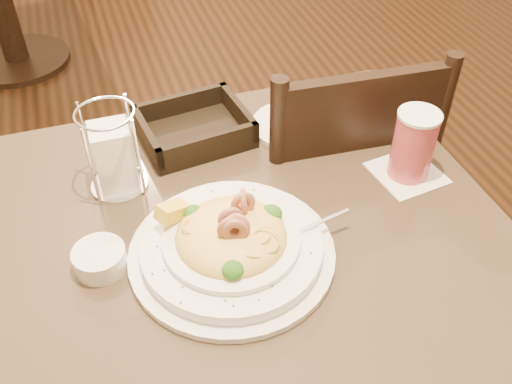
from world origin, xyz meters
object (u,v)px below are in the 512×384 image
object	(u,v)px
pasta_bowl	(231,243)
side_plate	(293,125)
dining_chair_near	(328,190)
napkin_caddy	(114,156)
butter_ramekin	(100,259)
bread_basket	(195,130)
drink_glass	(413,145)
main_table	(259,310)

from	to	relation	value
pasta_bowl	side_plate	size ratio (longest dim) A/B	2.15
dining_chair_near	napkin_caddy	size ratio (longest dim) A/B	5.30
butter_ramekin	bread_basket	bearing A→B (deg)	51.92
bread_basket	butter_ramekin	distance (m)	0.38
napkin_caddy	side_plate	size ratio (longest dim) A/B	0.96
drink_glass	side_plate	distance (m)	0.28
bread_basket	napkin_caddy	distance (m)	0.21
main_table	side_plate	world-z (taller)	side_plate
main_table	dining_chair_near	xyz separation A→B (m)	(0.29, 0.30, -0.01)
main_table	pasta_bowl	size ratio (longest dim) A/B	2.29
drink_glass	bread_basket	xyz separation A→B (m)	(-0.37, 0.25, -0.05)
drink_glass	butter_ramekin	size ratio (longest dim) A/B	1.63
pasta_bowl	butter_ramekin	size ratio (longest dim) A/B	4.43
main_table	pasta_bowl	xyz separation A→B (m)	(-0.06, -0.04, 0.27)
dining_chair_near	butter_ramekin	size ratio (longest dim) A/B	10.47
main_table	butter_ramekin	size ratio (longest dim) A/B	10.13
dining_chair_near	pasta_bowl	bearing A→B (deg)	47.66
dining_chair_near	bread_basket	size ratio (longest dim) A/B	3.84
bread_basket	side_plate	xyz separation A→B (m)	(0.21, -0.03, -0.02)
bread_basket	side_plate	size ratio (longest dim) A/B	1.33
napkin_caddy	butter_ramekin	distance (m)	0.21
pasta_bowl	butter_ramekin	world-z (taller)	pasta_bowl
drink_glass	napkin_caddy	xyz separation A→B (m)	(-0.55, 0.15, 0.00)
bread_basket	side_plate	distance (m)	0.22
drink_glass	bread_basket	world-z (taller)	drink_glass
side_plate	butter_ramekin	xyz separation A→B (m)	(-0.45, -0.27, 0.01)
pasta_bowl	napkin_caddy	size ratio (longest dim) A/B	2.24
bread_basket	side_plate	bearing A→B (deg)	-7.72
butter_ramekin	pasta_bowl	bearing A→B (deg)	-11.70
main_table	bread_basket	xyz separation A→B (m)	(-0.04, 0.31, 0.25)
pasta_bowl	bread_basket	distance (m)	0.35
main_table	pasta_bowl	bearing A→B (deg)	-149.22
bread_basket	napkin_caddy	world-z (taller)	napkin_caddy
side_plate	butter_ramekin	bearing A→B (deg)	-148.84
drink_glass	pasta_bowl	bearing A→B (deg)	-166.14
napkin_caddy	pasta_bowl	bearing A→B (deg)	-57.10
dining_chair_near	napkin_caddy	bearing A→B (deg)	14.50
bread_basket	dining_chair_near	bearing A→B (deg)	-1.05
pasta_bowl	drink_glass	bearing A→B (deg)	13.86
dining_chair_near	napkin_caddy	world-z (taller)	dining_chair_near
main_table	napkin_caddy	xyz separation A→B (m)	(-0.22, 0.21, 0.31)
dining_chair_near	side_plate	xyz separation A→B (m)	(-0.12, -0.02, 0.25)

